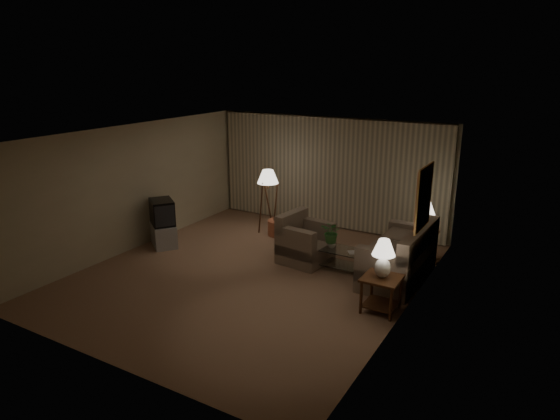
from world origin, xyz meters
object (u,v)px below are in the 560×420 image
object	(u,v)px
table_lamp_far	(426,214)
tv_cabinet	(164,235)
ottoman	(279,227)
side_table_far	(423,241)
crt_tv	(162,212)
floor_lamp	(268,200)
coffee_table	(338,256)
table_lamp_near	(383,255)
vase	(332,244)
sofa	(398,258)
side_table_near	(381,287)
armchair	(306,243)

from	to	relation	value
table_lamp_far	tv_cabinet	world-z (taller)	table_lamp_far
ottoman	side_table_far	bearing A→B (deg)	3.42
side_table_far	crt_tv	bearing A→B (deg)	-157.98
floor_lamp	ottoman	distance (m)	0.69
coffee_table	floor_lamp	xyz separation A→B (m)	(-2.32, 1.15, 0.53)
table_lamp_near	crt_tv	world-z (taller)	table_lamp_near
table_lamp_near	coffee_table	world-z (taller)	table_lamp_near
table_lamp_near	vase	distance (m)	1.98
crt_tv	floor_lamp	size ratio (longest dim) A/B	0.52
sofa	side_table_near	distance (m)	1.36
sofa	table_lamp_near	xyz separation A→B (m)	(0.15, -1.35, 0.56)
ottoman	floor_lamp	bearing A→B (deg)	-179.51
coffee_table	ottoman	distance (m)	2.33
armchair	table_lamp_far	distance (m)	2.51
side_table_far	vase	xyz separation A→B (m)	(-1.46, -1.35, 0.09)
side_table_far	vase	size ratio (longest dim) A/B	3.61
table_lamp_near	vase	xyz separation A→B (m)	(-1.46, 1.25, -0.49)
crt_tv	side_table_far	bearing A→B (deg)	58.95
sofa	floor_lamp	size ratio (longest dim) A/B	1.27
sofa	ottoman	size ratio (longest dim) A/B	3.62
floor_lamp	ottoman	xyz separation A→B (m)	(0.30, 0.00, -0.62)
side_table_near	coffee_table	size ratio (longest dim) A/B	0.60
coffee_table	ottoman	world-z (taller)	coffee_table
side_table_far	table_lamp_near	xyz separation A→B (m)	(-0.00, -2.60, 0.58)
crt_tv	floor_lamp	world-z (taller)	floor_lamp
sofa	ottoman	distance (m)	3.36
side_table_far	armchair	bearing A→B (deg)	-146.72
crt_tv	floor_lamp	bearing A→B (deg)	87.46
side_table_far	coffee_table	world-z (taller)	side_table_far
side_table_far	tv_cabinet	distance (m)	5.61
side_table_near	armchair	bearing A→B (deg)	148.32
coffee_table	armchair	bearing A→B (deg)	179.22
tv_cabinet	crt_tv	xyz separation A→B (m)	(0.00, 0.00, 0.53)
side_table_far	coffee_table	bearing A→B (deg)	-134.13
armchair	coffee_table	world-z (taller)	armchair
ottoman	crt_tv	bearing A→B (deg)	-134.45
armchair	side_table_far	size ratio (longest dim) A/B	1.89
sofa	ottoman	xyz separation A→B (m)	(-3.18, 1.05, -0.24)
table_lamp_near	floor_lamp	size ratio (longest dim) A/B	0.42
armchair	vase	size ratio (longest dim) A/B	6.84
armchair	ottoman	world-z (taller)	armchair
sofa	vase	xyz separation A→B (m)	(-1.31, -0.10, 0.08)
sofa	coffee_table	xyz separation A→B (m)	(-1.16, -0.10, -0.15)
ottoman	vase	size ratio (longest dim) A/B	3.25
coffee_table	crt_tv	size ratio (longest dim) A/B	1.26
coffee_table	side_table_far	bearing A→B (deg)	45.87
sofa	side_table_far	xyz separation A→B (m)	(0.15, 1.25, -0.02)
tv_cabinet	coffee_table	bearing A→B (deg)	47.89
side_table_near	side_table_far	distance (m)	2.60
side_table_near	table_lamp_far	size ratio (longest dim) A/B	0.95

